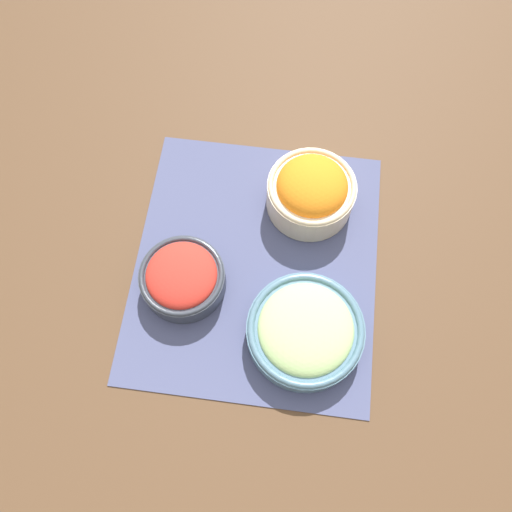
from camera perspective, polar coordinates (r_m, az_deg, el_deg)
ground_plane at (r=0.81m, az=-0.00°, el=-0.88°), size 3.00×3.00×0.00m
placemat at (r=0.81m, az=-0.00°, el=-0.83°), size 0.44×0.39×0.00m
tomato_bowl at (r=0.78m, az=-8.40°, el=-2.45°), size 0.13×0.13×0.06m
cucumber_bowl at (r=0.75m, az=5.65°, el=-8.44°), size 0.18×0.18×0.06m
carrot_bowl at (r=0.82m, az=6.31°, el=7.37°), size 0.14×0.14×0.09m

